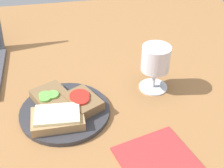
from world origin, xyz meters
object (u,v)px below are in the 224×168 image
Objects in this scene: sandwich_with_cucumber at (53,98)px; napkin at (159,160)px; sandwich_with_cheese at (58,118)px; wine_glass at (156,61)px; sandwich_with_tomato at (83,101)px; plate at (66,111)px.

sandwich_with_cucumber is 30.19cm from napkin.
sandwich_with_cheese is 0.95× the size of wine_glass.
napkin is at bearing -54.88° from sandwich_with_tomato.
sandwich_with_tomato is 23.28cm from napkin.
sandwich_with_cheese is 24.23cm from napkin.
wine_glass is at bearing 4.70° from sandwich_with_cucumber.
sandwich_with_tomato and sandwich_with_cheese have the same top height.
plate is at bearing 67.36° from sandwich_with_cheese.
sandwich_with_cucumber is at bearing 157.85° from sandwich_with_tomato.
sandwich_with_cheese is at bearing -112.64° from plate.
sandwich_with_cheese is at bearing -142.15° from sandwich_with_tomato.
sandwich_with_cucumber is at bearing 133.28° from napkin.
sandwich_with_tomato reaches higher than plate.
napkin is (-6.25, -24.14, -8.27)cm from wine_glass.
sandwich_with_tomato is 0.75× the size of napkin.
plate is at bearing -172.14° from sandwich_with_tomato.
napkin is (20.64, -21.92, -2.14)cm from sandwich_with_cucumber.
plate is at bearing -166.42° from wine_glass.
wine_glass reaches higher than napkin.
wine_glass is 26.27cm from napkin.
sandwich_with_cheese is (-6.23, -4.84, -0.01)cm from sandwich_with_tomato.
sandwich_with_tomato is 7.89cm from sandwich_with_cheese.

